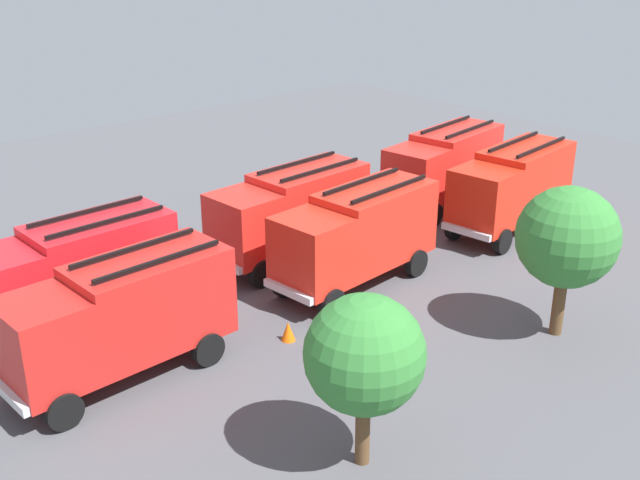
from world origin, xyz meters
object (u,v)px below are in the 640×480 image
(fire_truck_3, at_px, (512,185))
(traffic_cone_0, at_px, (288,331))
(fire_truck_4, at_px, (357,233))
(traffic_cone_1, at_px, (433,180))
(fire_truck_5, at_px, (121,314))
(fire_truck_0, at_px, (444,164))
(fire_truck_1, at_px, (290,210))
(tree_1, at_px, (365,355))
(tree_0, at_px, (567,238))
(firefighter_1, at_px, (275,218))
(firefighter_0, at_px, (481,165))
(fire_truck_2, at_px, (74,269))

(fire_truck_3, relative_size, traffic_cone_0, 10.78)
(fire_truck_3, relative_size, fire_truck_4, 1.01)
(traffic_cone_1, bearing_deg, fire_truck_5, 16.69)
(fire_truck_0, relative_size, traffic_cone_1, 13.58)
(fire_truck_4, bearing_deg, traffic_cone_1, -156.73)
(fire_truck_1, xyz_separation_m, fire_truck_5, (9.58, 3.74, 0.00))
(fire_truck_0, xyz_separation_m, tree_1, (16.67, 11.73, 1.06))
(tree_0, bearing_deg, fire_truck_3, -134.00)
(fire_truck_1, xyz_separation_m, tree_0, (-2.89, 10.92, 1.39))
(fire_truck_0, xyz_separation_m, traffic_cone_1, (-2.16, -2.53, -1.88))
(fire_truck_0, relative_size, tree_0, 1.42)
(firefighter_1, height_order, tree_1, tree_1)
(fire_truck_5, distance_m, firefighter_0, 24.23)
(fire_truck_2, height_order, traffic_cone_0, fire_truck_2)
(firefighter_0, bearing_deg, traffic_cone_0, -151.12)
(fire_truck_2, bearing_deg, traffic_cone_0, 129.16)
(tree_1, bearing_deg, traffic_cone_1, -142.87)
(firefighter_0, bearing_deg, fire_truck_5, -158.72)
(traffic_cone_0, xyz_separation_m, traffic_cone_1, (-16.32, -8.01, -0.07))
(fire_truck_1, bearing_deg, firefighter_1, -114.71)
(fire_truck_2, bearing_deg, fire_truck_0, 177.77)
(fire_truck_1, xyz_separation_m, traffic_cone_1, (-11.93, -2.71, -1.88))
(tree_1, bearing_deg, fire_truck_5, -71.06)
(fire_truck_5, bearing_deg, fire_truck_2, -97.39)
(fire_truck_4, bearing_deg, fire_truck_1, -89.49)
(tree_0, height_order, tree_1, tree_0)
(fire_truck_4, distance_m, firefighter_0, 14.61)
(fire_truck_2, height_order, fire_truck_3, same)
(fire_truck_3, xyz_separation_m, fire_truck_4, (9.28, -0.35, 0.00))
(fire_truck_2, height_order, fire_truck_5, same)
(firefighter_1, distance_m, traffic_cone_1, 11.14)
(tree_0, bearing_deg, fire_truck_4, -70.97)
(firefighter_0, xyz_separation_m, firefighter_1, (13.27, -0.93, -0.04))
(fire_truck_2, xyz_separation_m, traffic_cone_1, (-21.18, -2.44, -1.88))
(fire_truck_1, distance_m, tree_1, 13.49)
(firefighter_0, bearing_deg, tree_1, -139.27)
(firefighter_1, bearing_deg, fire_truck_0, -104.43)
(traffic_cone_0, bearing_deg, fire_truck_1, -129.60)
(fire_truck_2, height_order, tree_0, tree_0)
(fire_truck_0, height_order, traffic_cone_1, fire_truck_0)
(fire_truck_0, distance_m, firefighter_0, 4.60)
(fire_truck_2, height_order, fire_truck_4, same)
(fire_truck_0, xyz_separation_m, tree_0, (6.88, 11.10, 1.39))
(firefighter_0, distance_m, firefighter_1, 13.30)
(fire_truck_2, xyz_separation_m, tree_1, (-2.35, 11.82, 1.06))
(tree_0, bearing_deg, tree_1, 3.68)
(tree_1, bearing_deg, fire_truck_1, -120.85)
(fire_truck_3, xyz_separation_m, firefighter_1, (8.81, -6.10, -1.17))
(fire_truck_1, height_order, firefighter_0, fire_truck_1)
(fire_truck_0, bearing_deg, fire_truck_1, -7.23)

